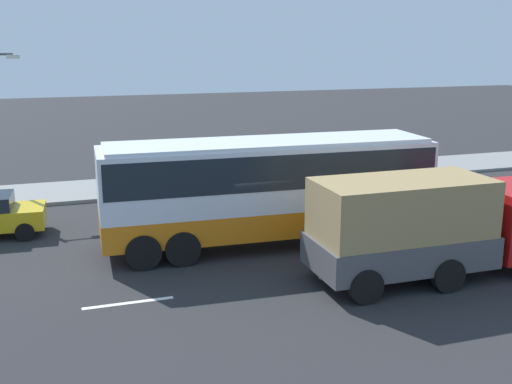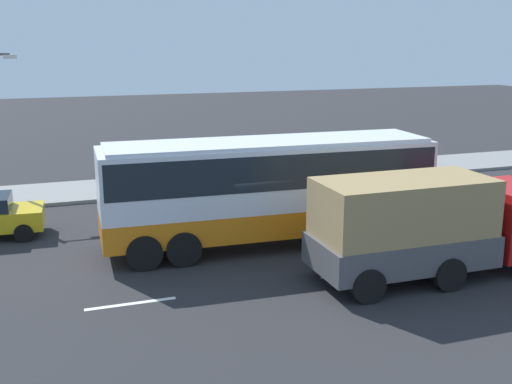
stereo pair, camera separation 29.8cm
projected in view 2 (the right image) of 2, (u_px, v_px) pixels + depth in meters
ground_plane at (261, 246)px, 20.97m from camera, size 120.00×120.00×0.00m
sidewalk_curb at (194, 183)px, 29.81m from camera, size 80.00×4.00×0.15m
lane_centreline at (142, 302)px, 16.47m from camera, size 25.62×0.16×0.01m
coach_bus at (269, 181)px, 20.61m from camera, size 11.16×3.16×3.58m
cargo_truck at (429, 223)px, 17.94m from camera, size 7.27×2.62×3.00m
pedestrian_near_curb at (307, 158)px, 30.89m from camera, size 0.32×0.32×1.58m
pedestrian_at_crossing at (188, 169)px, 27.94m from camera, size 0.32×0.32×1.68m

